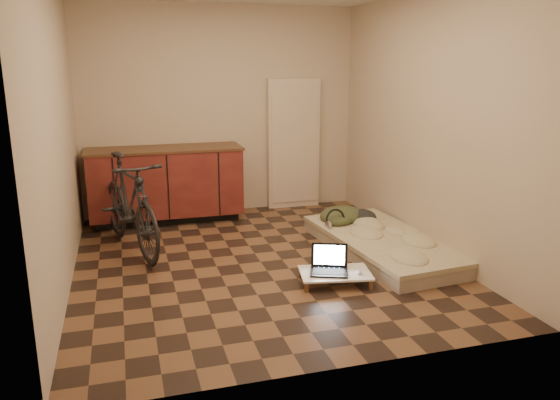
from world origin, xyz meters
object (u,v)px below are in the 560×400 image
object	(u,v)px
bicycle	(129,199)
laptop	(329,266)
lap_desk	(335,273)
futon	(384,244)

from	to	relation	value
bicycle	laptop	size ratio (longest dim) A/B	4.18
bicycle	lap_desk	bearing A→B (deg)	-55.37
lap_desk	futon	bearing A→B (deg)	48.75
futon	laptop	distance (m)	1.02
bicycle	lap_desk	distance (m)	2.25
lap_desk	laptop	distance (m)	0.08
laptop	futon	bearing A→B (deg)	56.35
laptop	lap_desk	bearing A→B (deg)	-18.99
bicycle	futon	xyz separation A→B (m)	(2.50, -0.77, -0.47)
lap_desk	laptop	bearing A→B (deg)	150.24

